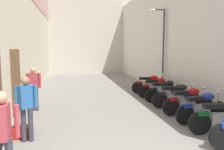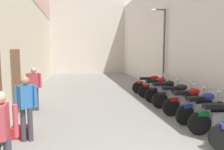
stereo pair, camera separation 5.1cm
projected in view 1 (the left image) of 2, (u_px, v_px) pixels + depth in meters
ground_plane at (106, 100)px, 9.66m from camera, size 34.00×34.00×0.00m
building_left at (25, 6)px, 10.46m from camera, size 0.45×18.00×8.35m
building_right at (165, 33)px, 11.89m from camera, size 0.45×18.00×6.09m
building_far_end at (86, 35)px, 20.98m from camera, size 9.67×2.00×6.97m
motorcycle_second at (224, 116)px, 5.72m from camera, size 1.84×0.58×1.04m
motorcycle_third at (202, 106)px, 6.66m from camera, size 1.84×0.58×1.04m
motorcycle_fourth at (188, 100)px, 7.47m from camera, size 1.85×0.58×1.04m
motorcycle_fifth at (176, 95)px, 8.33m from camera, size 1.85×0.58×1.04m
motorcycle_sixth at (165, 90)px, 9.34m from camera, size 1.85×0.58×1.04m
motorcycle_seventh at (157, 86)px, 10.21m from camera, size 1.85×0.58×1.04m
motorcycle_eighth at (150, 84)px, 11.07m from camera, size 1.85×0.58×1.04m
pedestrian_by_doorway at (2, 133)px, 3.44m from camera, size 0.52×0.35×1.57m
pedestrian_mid_alley at (26, 104)px, 5.24m from camera, size 0.52×0.37×1.57m
pedestrian_further_down at (34, 85)px, 7.91m from camera, size 0.52×0.24×1.57m
plastic_crate at (21, 132)px, 5.56m from camera, size 0.44×0.32×0.28m
street_lamp at (162, 43)px, 11.30m from camera, size 0.79×0.18×4.21m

